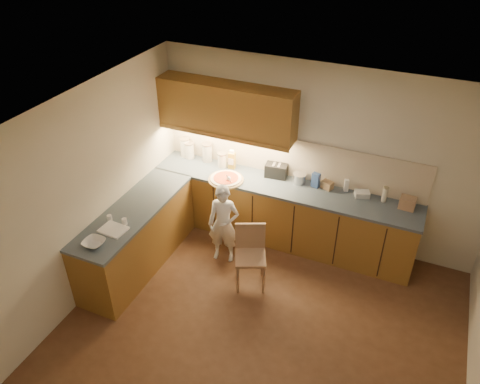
{
  "coord_description": "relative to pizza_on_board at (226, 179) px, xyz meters",
  "views": [
    {
      "loc": [
        1.25,
        -3.5,
        4.42
      ],
      "look_at": [
        -0.8,
        1.2,
        1.0
      ],
      "focal_mm": 35.0,
      "sensor_mm": 36.0,
      "label": 1
    }
  ],
  "objects": [
    {
      "name": "wooden_chair",
      "position": [
        0.7,
        -0.8,
        -0.45
      ],
      "size": [
        0.51,
        0.51,
        0.85
      ],
      "rotation": [
        0.0,
        0.0,
        0.42
      ],
      "color": "tan",
      "rests_on": "ground"
    },
    {
      "name": "blue_box",
      "position": [
        1.19,
        0.34,
        0.08
      ],
      "size": [
        0.12,
        0.09,
        0.21
      ],
      "primitive_type": "cube",
      "rotation": [
        0.0,
        0.0,
        -0.22
      ],
      "color": "#34549C",
      "rests_on": "l_counter"
    },
    {
      "name": "l_counter",
      "position": [
        0.22,
        -0.25,
        -0.48
      ],
      "size": [
        3.77,
        2.62,
        0.92
      ],
      "color": "olive",
      "rests_on": "ground"
    },
    {
      "name": "flat_pack",
      "position": [
        1.82,
        0.36,
        0.02
      ],
      "size": [
        0.22,
        0.19,
        0.08
      ],
      "primitive_type": "cube",
      "rotation": [
        0.0,
        0.0,
        0.35
      ],
      "color": "silver",
      "rests_on": "l_counter"
    },
    {
      "name": "spice_jar_b",
      "position": [
        -0.71,
        -1.41,
        0.02
      ],
      "size": [
        0.08,
        0.08,
        0.08
      ],
      "primitive_type": "cylinder",
      "rotation": [
        0.0,
        0.0,
        -0.42
      ],
      "color": "white",
      "rests_on": "l_counter"
    },
    {
      "name": "canister_b",
      "position": [
        -0.78,
        0.37,
        0.11
      ],
      "size": [
        0.14,
        0.14,
        0.25
      ],
      "rotation": [
        0.0,
        0.0,
        0.09
      ],
      "color": "white",
      "rests_on": "l_counter"
    },
    {
      "name": "upper_cabinets",
      "position": [
        -0.13,
        0.32,
        0.91
      ],
      "size": [
        1.95,
        0.36,
        0.73
      ],
      "color": "olive",
      "rests_on": "ground"
    },
    {
      "name": "steel_pot",
      "position": [
        0.96,
        0.35,
        0.05
      ],
      "size": [
        0.19,
        0.19,
        0.14
      ],
      "color": "#B7B8BC",
      "rests_on": "l_counter"
    },
    {
      "name": "canister_d",
      "position": [
        -0.21,
        0.32,
        0.09
      ],
      "size": [
        0.14,
        0.14,
        0.23
      ],
      "rotation": [
        0.0,
        0.0,
        -0.24
      ],
      "color": "white",
      "rests_on": "l_counter"
    },
    {
      "name": "dough_cloth",
      "position": [
        -0.77,
        -1.56,
        -0.01
      ],
      "size": [
        0.32,
        0.26,
        0.02
      ],
      "primitive_type": "cube",
      "rotation": [
        0.0,
        0.0,
        -0.06
      ],
      "color": "white",
      "rests_on": "l_counter"
    },
    {
      "name": "white_bottle",
      "position": [
        1.6,
        0.41,
        0.06
      ],
      "size": [
        0.07,
        0.07,
        0.17
      ],
      "primitive_type": "cube",
      "rotation": [
        0.0,
        0.0,
        0.42
      ],
      "color": "white",
      "rests_on": "l_counter"
    },
    {
      "name": "tall_jar",
      "position": [
        2.11,
        0.36,
        0.09
      ],
      "size": [
        0.07,
        0.07,
        0.22
      ],
      "rotation": [
        0.0,
        0.0,
        0.07
      ],
      "color": "white",
      "rests_on": "l_counter"
    },
    {
      "name": "toaster",
      "position": [
        0.61,
        0.38,
        0.08
      ],
      "size": [
        0.32,
        0.2,
        0.2
      ],
      "rotation": [
        0.0,
        0.0,
        0.1
      ],
      "color": "black",
      "rests_on": "l_counter"
    },
    {
      "name": "backsplash",
      "position": [
        0.77,
        0.48,
        0.27
      ],
      "size": [
        3.75,
        0.02,
        0.58
      ],
      "primitive_type": "cube",
      "color": "beige",
      "rests_on": "l_counter"
    },
    {
      "name": "child",
      "position": [
        0.2,
        -0.53,
        -0.36
      ],
      "size": [
        0.48,
        0.36,
        1.17
      ],
      "primitive_type": "imported",
      "rotation": [
        0.0,
        0.0,
        0.21
      ],
      "color": "silver",
      "rests_on": "ground"
    },
    {
      "name": "card_box_a",
      "position": [
        1.35,
        0.37,
        0.03
      ],
      "size": [
        0.18,
        0.15,
        0.11
      ],
      "primitive_type": "cube",
      "rotation": [
        0.0,
        0.0,
        -0.36
      ],
      "color": "tan",
      "rests_on": "l_counter"
    },
    {
      "name": "card_box_b",
      "position": [
        2.4,
        0.33,
        0.05
      ],
      "size": [
        0.21,
        0.16,
        0.15
      ],
      "primitive_type": "cube",
      "rotation": [
        0.0,
        0.0,
        -0.06
      ],
      "color": "tan",
      "rests_on": "l_counter"
    },
    {
      "name": "canister_a",
      "position": [
        -0.86,
        0.39,
        0.13
      ],
      "size": [
        0.15,
        0.15,
        0.3
      ],
      "rotation": [
        0.0,
        0.0,
        -0.32
      ],
      "color": "white",
      "rests_on": "l_counter"
    },
    {
      "name": "mixing_bowl",
      "position": [
        -0.8,
        -1.87,
        0.01
      ],
      "size": [
        0.25,
        0.25,
        0.06
      ],
      "primitive_type": "imported",
      "rotation": [
        0.0,
        0.0,
        0.0
      ],
      "color": "silver",
      "rests_on": "l_counter"
    },
    {
      "name": "pizza_on_board",
      "position": [
        0.0,
        0.0,
        0.0
      ],
      "size": [
        0.5,
        0.5,
        0.2
      ],
      "rotation": [
        0.0,
        0.0,
        -0.07
      ],
      "color": "tan",
      "rests_on": "l_counter"
    },
    {
      "name": "room",
      "position": [
        1.15,
        -1.5,
        0.73
      ],
      "size": [
        4.54,
        4.5,
        2.62
      ],
      "color": "#53321C",
      "rests_on": "ground"
    },
    {
      "name": "canister_c",
      "position": [
        -0.49,
        0.39,
        0.12
      ],
      "size": [
        0.15,
        0.15,
        0.29
      ],
      "rotation": [
        0.0,
        0.0,
        -0.39
      ],
      "color": "beige",
      "rests_on": "l_counter"
    },
    {
      "name": "spice_jar_a",
      "position": [
        -0.92,
        -1.42,
        0.02
      ],
      "size": [
        0.06,
        0.06,
        0.08
      ],
      "primitive_type": "cylinder",
      "rotation": [
        0.0,
        0.0,
        0.05
      ],
      "color": "silver",
      "rests_on": "l_counter"
    },
    {
      "name": "oil_jug",
      "position": [
        -0.06,
        0.34,
        0.11
      ],
      "size": [
        0.1,
        0.08,
        0.3
      ],
      "rotation": [
        0.0,
        0.0,
        0.08
      ],
      "color": "gold",
      "rests_on": "l_counter"
    }
  ]
}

